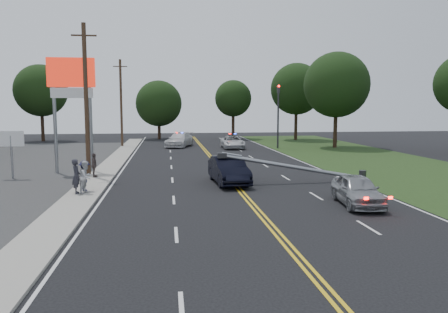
{
  "coord_description": "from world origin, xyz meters",
  "views": [
    {
      "loc": [
        -3.96,
        -17.6,
        4.66
      ],
      "look_at": [
        -0.64,
        7.99,
        1.7
      ],
      "focal_mm": 35.0,
      "sensor_mm": 36.0,
      "label": 1
    }
  ],
  "objects": [
    {
      "name": "bystander_a",
      "position": [
        -8.74,
        5.77,
        1.03
      ],
      "size": [
        0.59,
        0.75,
        1.82
      ],
      "primitive_type": "imported",
      "rotation": [
        0.0,
        0.0,
        1.82
      ],
      "color": "#292931",
      "rests_on": "sidewalk"
    },
    {
      "name": "tree_8",
      "position": [
        13.95,
        41.95,
        7.08
      ],
      "size": [
        7.17,
        7.17,
        10.68
      ],
      "color": "black",
      "rests_on": "ground"
    },
    {
      "name": "tree_6",
      "position": [
        -5.14,
        45.96,
        5.09
      ],
      "size": [
        6.56,
        6.56,
        8.37
      ],
      "color": "black",
      "rests_on": "ground"
    },
    {
      "name": "bystander_c",
      "position": [
        -8.44,
        6.49,
        0.94
      ],
      "size": [
        0.87,
        1.19,
        1.65
      ],
      "primitive_type": "imported",
      "rotation": [
        0.0,
        0.0,
        1.83
      ],
      "color": "#19183E",
      "rests_on": "sidewalk"
    },
    {
      "name": "grass_verge",
      "position": [
        13.5,
        10.0,
        0.01
      ],
      "size": [
        12.0,
        80.0,
        0.01
      ],
      "primitive_type": "cube",
      "color": "#1E3414",
      "rests_on": "ground"
    },
    {
      "name": "emergency_b",
      "position": [
        -2.58,
        33.23,
        0.81
      ],
      "size": [
        3.91,
        6.0,
        1.62
      ],
      "primitive_type": "imported",
      "rotation": [
        0.0,
        0.0,
        -0.32
      ],
      "color": "silver",
      "rests_on": "ground"
    },
    {
      "name": "ground",
      "position": [
        0.0,
        0.0,
        0.0
      ],
      "size": [
        120.0,
        120.0,
        0.0
      ],
      "primitive_type": "plane",
      "color": "black",
      "rests_on": "ground"
    },
    {
      "name": "utility_pole_far",
      "position": [
        -9.2,
        34.0,
        5.08
      ],
      "size": [
        1.6,
        0.28,
        10.0
      ],
      "color": "#382619",
      "rests_on": "ground"
    },
    {
      "name": "bystander_b",
      "position": [
        -8.26,
        5.83,
        0.98
      ],
      "size": [
        0.9,
        1.01,
        1.72
      ],
      "primitive_type": "imported",
      "rotation": [
        0.0,
        0.0,
        1.21
      ],
      "color": "silver",
      "rests_on": "sidewalk"
    },
    {
      "name": "bystander_d",
      "position": [
        -8.7,
        11.19,
        0.89
      ],
      "size": [
        0.43,
        0.93,
        1.55
      ],
      "primitive_type": "imported",
      "rotation": [
        0.0,
        0.0,
        1.64
      ],
      "color": "#594A47",
      "rests_on": "sidewalk"
    },
    {
      "name": "tree_9",
      "position": [
        15.0,
        30.03,
        7.08
      ],
      "size": [
        7.36,
        7.36,
        10.77
      ],
      "color": "black",
      "rests_on": "ground"
    },
    {
      "name": "small_sign",
      "position": [
        -14.0,
        12.0,
        2.33
      ],
      "size": [
        1.6,
        0.14,
        3.1
      ],
      "color": "gray",
      "rests_on": "ground"
    },
    {
      "name": "sidewalk",
      "position": [
        -8.4,
        10.0,
        0.06
      ],
      "size": [
        1.8,
        70.0,
        0.12
      ],
      "primitive_type": "cube",
      "color": "gray",
      "rests_on": "ground"
    },
    {
      "name": "waiting_sedan",
      "position": [
        4.93,
        1.77,
        0.72
      ],
      "size": [
        2.18,
        4.41,
        1.45
      ],
      "primitive_type": "imported",
      "rotation": [
        0.0,
        0.0,
        -0.11
      ],
      "color": "gray",
      "rests_on": "ground"
    },
    {
      "name": "crashed_sedan",
      "position": [
        -0.31,
        8.35,
        0.82
      ],
      "size": [
        2.12,
        5.12,
        1.65
      ],
      "primitive_type": "imported",
      "rotation": [
        0.0,
        0.0,
        0.08
      ],
      "color": "black",
      "rests_on": "ground"
    },
    {
      "name": "fallen_streetlight",
      "position": [
        4.19,
        8.0,
        0.92
      ],
      "size": [
        9.36,
        0.44,
        1.91
      ],
      "color": "#2D2D30",
      "rests_on": "ground"
    },
    {
      "name": "emergency_a",
      "position": [
        3.24,
        30.48,
        0.69
      ],
      "size": [
        2.31,
        5.0,
        1.39
      ],
      "primitive_type": "imported",
      "rotation": [
        0.0,
        0.0,
        -0.0
      ],
      "color": "silver",
      "rests_on": "ground"
    },
    {
      "name": "pylon_sign",
      "position": [
        -10.5,
        14.0,
        6.0
      ],
      "size": [
        3.2,
        0.35,
        8.0
      ],
      "color": "gray",
      "rests_on": "ground"
    },
    {
      "name": "tree_7",
      "position": [
        5.51,
        45.11,
        5.81
      ],
      "size": [
        5.26,
        5.26,
        8.46
      ],
      "color": "black",
      "rests_on": "ground"
    },
    {
      "name": "traffic_signal",
      "position": [
        8.3,
        30.0,
        4.21
      ],
      "size": [
        0.28,
        0.41,
        7.05
      ],
      "color": "#2D2D30",
      "rests_on": "ground"
    },
    {
      "name": "utility_pole_mid",
      "position": [
        -9.2,
        12.0,
        5.08
      ],
      "size": [
        1.6,
        0.28,
        10.0
      ],
      "color": "#382619",
      "rests_on": "ground"
    },
    {
      "name": "centerline_yellow",
      "position": [
        0.0,
        10.0,
        0.01
      ],
      "size": [
        0.36,
        80.0,
        0.0
      ],
      "primitive_type": "cube",
      "color": "gold",
      "rests_on": "ground"
    },
    {
      "name": "tree_5",
      "position": [
        -20.66,
        43.89,
        6.77
      ],
      "size": [
        6.93,
        6.93,
        10.25
      ],
      "color": "black",
      "rests_on": "ground"
    }
  ]
}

